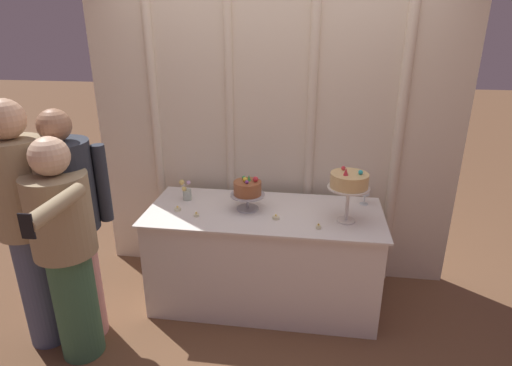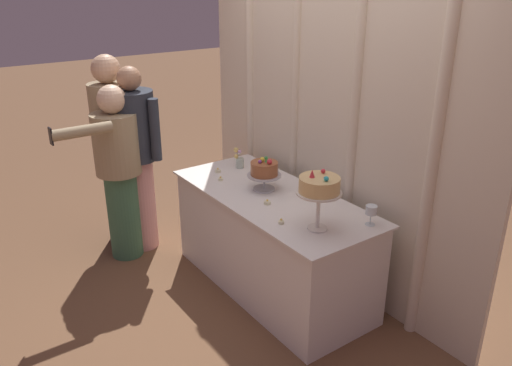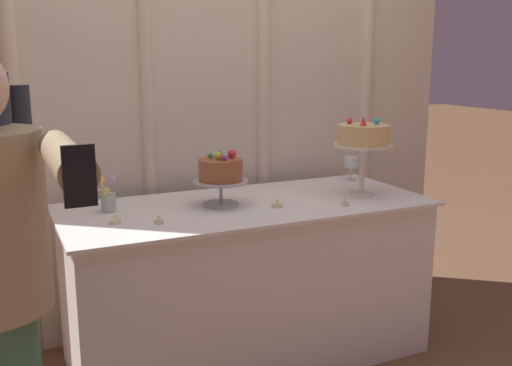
{
  "view_description": "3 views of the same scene",
  "coord_description": "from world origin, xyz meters",
  "views": [
    {
      "loc": [
        0.34,
        -2.68,
        2.07
      ],
      "look_at": [
        -0.06,
        0.08,
        1.0
      ],
      "focal_mm": 29.57,
      "sensor_mm": 36.0,
      "label": 1
    },
    {
      "loc": [
        2.71,
        -1.96,
        2.28
      ],
      "look_at": [
        -0.1,
        0.02,
        0.86
      ],
      "focal_mm": 35.94,
      "sensor_mm": 36.0,
      "label": 2
    },
    {
      "loc": [
        -1.07,
        -2.32,
        1.44
      ],
      "look_at": [
        0.1,
        0.22,
        0.84
      ],
      "focal_mm": 40.8,
      "sensor_mm": 36.0,
      "label": 3
    }
  ],
  "objects": [
    {
      "name": "guest_girl_blue_dress",
      "position": [
        -1.12,
        -0.63,
        0.8
      ],
      "size": [
        0.5,
        0.78,
        1.48
      ],
      "color": "#3D6B4C",
      "rests_on": "ground_plane"
    },
    {
      "name": "wine_glass",
      "position": [
        0.73,
        0.33,
        0.87
      ],
      "size": [
        0.07,
        0.07,
        0.13
      ],
      "color": "silver",
      "rests_on": "cake_table"
    },
    {
      "name": "ground_plane",
      "position": [
        0.0,
        0.0,
        0.0
      ],
      "size": [
        24.0,
        24.0,
        0.0
      ],
      "primitive_type": "plane",
      "color": "brown"
    },
    {
      "name": "flower_vase",
      "position": [
        -0.62,
        0.22,
        0.84
      ],
      "size": [
        0.09,
        0.08,
        0.17
      ],
      "color": "#B2C1B2",
      "rests_on": "cake_table"
    },
    {
      "name": "cake_display_nearright",
      "position": [
        0.58,
        0.02,
        1.06
      ],
      "size": [
        0.28,
        0.28,
        0.4
      ],
      "color": "silver",
      "rests_on": "cake_table"
    },
    {
      "name": "draped_curtain",
      "position": [
        0.01,
        0.58,
        1.42
      ],
      "size": [
        2.92,
        0.15,
        2.72
      ],
      "color": "beige",
      "rests_on": "ground_plane"
    },
    {
      "name": "guest_man_pink_jacket",
      "position": [
        -1.42,
        -0.54,
        0.92
      ],
      "size": [
        0.49,
        0.42,
        1.67
      ],
      "color": "#4C5675",
      "rests_on": "ground_plane"
    },
    {
      "name": "guest_man_dark_suit",
      "position": [
        -1.18,
        -0.45,
        0.87
      ],
      "size": [
        0.48,
        0.48,
        1.6
      ],
      "color": "#D6938E",
      "rests_on": "ground_plane"
    },
    {
      "name": "cake_display_nearleft",
      "position": [
        -0.13,
        0.11,
        0.93
      ],
      "size": [
        0.25,
        0.25,
        0.26
      ],
      "color": "#B2B2B7",
      "rests_on": "cake_table"
    },
    {
      "name": "cake_table",
      "position": [
        0.0,
        0.1,
        0.39
      ],
      "size": [
        1.72,
        0.74,
        0.77
      ],
      "color": "white",
      "rests_on": "ground_plane"
    },
    {
      "name": "tealight_far_right",
      "position": [
        0.39,
        -0.13,
        0.79
      ],
      "size": [
        0.04,
        0.04,
        0.04
      ],
      "color": "beige",
      "rests_on": "cake_table"
    },
    {
      "name": "tealight_near_left",
      "position": [
        -0.47,
        -0.06,
        0.78
      ],
      "size": [
        0.04,
        0.04,
        0.03
      ],
      "color": "beige",
      "rests_on": "cake_table"
    },
    {
      "name": "tealight_near_right",
      "position": [
        0.1,
        -0.02,
        0.78
      ],
      "size": [
        0.05,
        0.05,
        0.04
      ],
      "color": "beige",
      "rests_on": "cake_table"
    },
    {
      "name": "tealight_far_left",
      "position": [
        -0.63,
        0.02,
        0.79
      ],
      "size": [
        0.05,
        0.05,
        0.04
      ],
      "color": "beige",
      "rests_on": "cake_table"
    }
  ]
}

